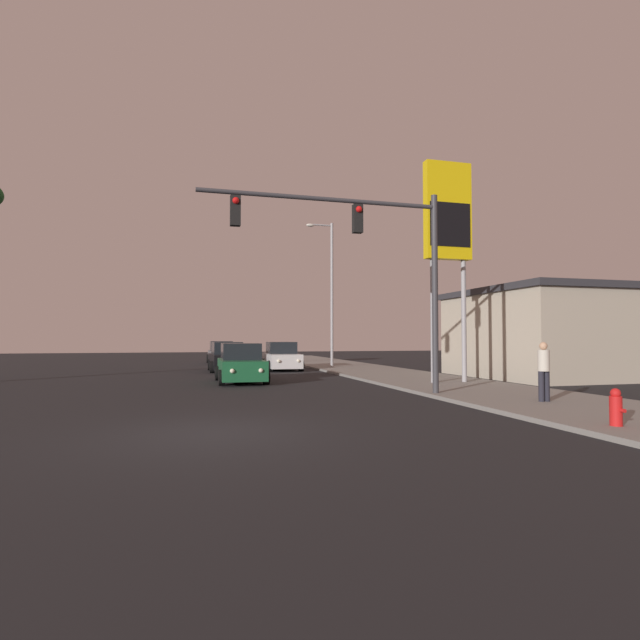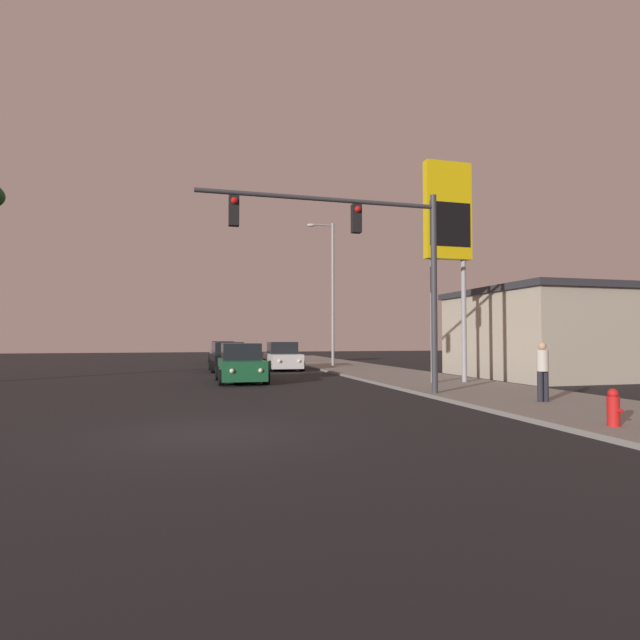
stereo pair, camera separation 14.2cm
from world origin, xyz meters
The scene contains 12 objects.
ground_plane centered at (0.00, 0.00, 0.00)m, with size 120.00×120.00×0.00m, color black.
sidewalk_right centered at (9.50, 10.00, 0.06)m, with size 5.00×60.00×0.12m.
building_gas_station centered at (18.00, 10.49, 2.16)m, with size 10.30×8.30×4.30m.
car_grey centered at (2.01, 28.10, 0.76)m, with size 2.04×4.31×1.68m.
car_green centered at (1.76, 11.52, 0.76)m, with size 2.04×4.32×1.68m.
car_white centered at (4.99, 19.22, 0.76)m, with size 2.04×4.33×1.68m.
car_black centered at (1.74, 19.01, 0.76)m, with size 2.04×4.34×1.68m.
traffic_light_mast centered at (5.10, 4.52, 4.75)m, with size 7.75×0.36×6.50m.
street_lamp centered at (8.10, 19.56, 5.12)m, with size 1.74×0.24×9.00m.
gas_station_sign centered at (9.78, 7.96, 6.62)m, with size 2.00×0.42×9.00m.
fire_hydrant centered at (7.93, -1.96, 0.49)m, with size 0.24×0.34×0.76m.
pedestrian_on_sidewalk centered at (9.23, 1.74, 1.03)m, with size 0.34×0.32×1.67m.
Camera 1 is at (-0.52, -10.24, 1.90)m, focal length 28.00 mm.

